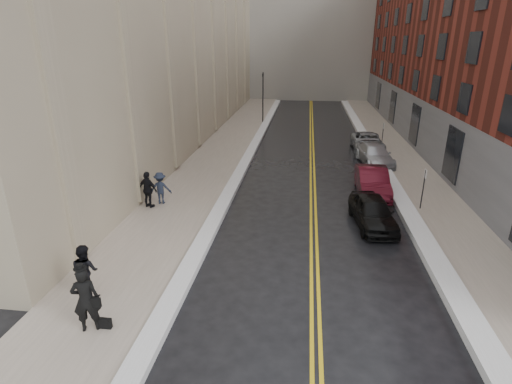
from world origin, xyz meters
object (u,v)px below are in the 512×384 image
(car_silver_near, at_px, (375,155))
(car_maroon, at_px, (372,181))
(pedestrian_main, at_px, (86,300))
(pedestrian_c, at_px, (148,190))
(car_black, at_px, (373,212))
(pedestrian_a, at_px, (85,271))
(car_silver_far, at_px, (367,142))
(pedestrian_b, at_px, (161,188))

(car_silver_near, bearing_deg, car_maroon, -107.45)
(pedestrian_main, height_order, pedestrian_c, pedestrian_main)
(car_maroon, xyz_separation_m, pedestrian_main, (-9.90, -12.87, 0.43))
(car_silver_near, bearing_deg, car_black, -106.65)
(car_maroon, xyz_separation_m, pedestrian_a, (-10.82, -11.26, 0.32))
(car_black, xyz_separation_m, car_silver_near, (1.60, 10.33, -0.02))
(car_maroon, relative_size, car_silver_far, 0.93)
(pedestrian_b, bearing_deg, pedestrian_a, 85.05)
(car_black, distance_m, pedestrian_b, 10.68)
(car_black, height_order, car_silver_near, car_black)
(pedestrian_main, relative_size, pedestrian_a, 1.11)
(car_silver_near, bearing_deg, pedestrian_a, -132.18)
(car_silver_near, distance_m, pedestrian_c, 16.03)
(car_silver_far, distance_m, pedestrian_c, 18.52)
(car_maroon, height_order, pedestrian_b, pedestrian_b)
(car_silver_far, relative_size, pedestrian_b, 2.91)
(car_silver_near, height_order, car_silver_far, same)
(pedestrian_b, distance_m, pedestrian_c, 0.73)
(car_maroon, bearing_deg, pedestrian_a, -133.18)
(car_silver_far, bearing_deg, car_black, -96.86)
(car_black, height_order, car_silver_far, car_black)
(car_black, relative_size, car_silver_far, 0.84)
(pedestrian_main, bearing_deg, pedestrian_a, -82.24)
(car_silver_near, distance_m, pedestrian_a, 21.02)
(car_black, xyz_separation_m, car_silver_far, (1.60, 14.02, -0.02))
(car_maroon, relative_size, pedestrian_a, 2.47)
(car_maroon, height_order, car_silver_far, car_maroon)
(car_silver_near, height_order, pedestrian_a, pedestrian_a)
(pedestrian_b, bearing_deg, car_black, 166.69)
(car_maroon, distance_m, pedestrian_main, 16.25)
(pedestrian_a, xyz_separation_m, pedestrian_b, (-0.36, 8.10, -0.08))
(car_black, distance_m, pedestrian_a, 12.44)
(car_maroon, xyz_separation_m, car_silver_far, (1.03, 9.79, -0.07))
(car_black, relative_size, pedestrian_main, 2.00)
(pedestrian_a, distance_m, pedestrian_c, 7.56)
(pedestrian_a, bearing_deg, car_silver_near, -103.17)
(car_silver_far, height_order, pedestrian_b, pedestrian_b)
(car_silver_far, xyz_separation_m, pedestrian_a, (-11.85, -21.05, 0.39))
(car_silver_near, distance_m, pedestrian_b, 15.33)
(car_silver_far, bearing_deg, pedestrian_a, -119.74)
(car_silver_near, xyz_separation_m, pedestrian_c, (-12.65, -9.83, 0.41))
(car_black, bearing_deg, pedestrian_c, 170.46)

